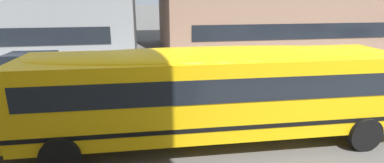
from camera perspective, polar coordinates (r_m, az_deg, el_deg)
The scene contains 5 objects.
ground_plane at distance 11.78m, azimuth 19.79°, elevation -5.89°, with size 400.00×400.00×0.00m, color #54514F.
sidewalk_far at distance 19.22m, azimuth 7.58°, elevation 3.25°, with size 120.00×3.00×0.01m, color gray.
lane_centreline at distance 11.78m, azimuth 19.80°, elevation -5.87°, with size 110.00×0.16×0.01m, color silver.
school_bus at distance 8.50m, azimuth 2.86°, elevation -1.27°, with size 12.70×3.19×2.83m.
parked_car_maroon_by_entrance at distance 16.31m, azimuth -28.51°, elevation 2.16°, with size 3.98×2.03×1.64m.
Camera 1 is at (-5.66, -9.44, 4.20)m, focal length 27.19 mm.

